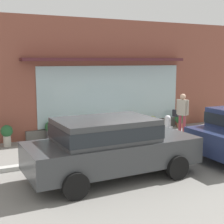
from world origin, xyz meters
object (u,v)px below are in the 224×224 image
(potted_plant_low_front, at_px, (210,118))
(potted_plant_doorstep, at_px, (50,130))
(potted_plant_window_left, at_px, (130,123))
(potted_plant_by_entrance, at_px, (152,122))
(fire_hydrant, at_px, (168,127))
(parked_car_dark_gray, at_px, (110,144))
(potted_plant_window_center, at_px, (91,128))
(pedestrian_with_handbag, at_px, (182,111))
(potted_plant_window_right, at_px, (180,119))
(potted_plant_near_hydrant, at_px, (7,134))

(potted_plant_low_front, distance_m, potted_plant_doorstep, 7.43)
(potted_plant_window_left, xyz_separation_m, potted_plant_by_entrance, (0.98, -0.16, 0.01))
(fire_hydrant, xyz_separation_m, parked_car_dark_gray, (-3.85, -2.88, 0.43))
(potted_plant_window_center, height_order, potted_plant_low_front, potted_plant_low_front)
(pedestrian_with_handbag, xyz_separation_m, potted_plant_window_right, (1.01, 1.36, -0.62))
(fire_hydrant, relative_size, pedestrian_with_handbag, 0.54)
(fire_hydrant, distance_m, pedestrian_with_handbag, 0.95)
(fire_hydrant, bearing_deg, potted_plant_by_entrance, 78.79)
(potted_plant_near_hydrant, bearing_deg, potted_plant_window_center, 1.68)
(potted_plant_window_right, bearing_deg, pedestrian_with_handbag, -126.40)
(potted_plant_window_right, xyz_separation_m, potted_plant_by_entrance, (-1.47, 0.02, -0.01))
(potted_plant_window_center, xyz_separation_m, potted_plant_near_hydrant, (-3.19, -0.09, 0.12))
(fire_hydrant, distance_m, potted_plant_window_right, 2.32)
(potted_plant_window_right, height_order, potted_plant_doorstep, potted_plant_doorstep)
(fire_hydrant, bearing_deg, potted_plant_window_right, 40.26)
(potted_plant_window_right, relative_size, potted_plant_by_entrance, 1.06)
(potted_plant_window_center, height_order, potted_plant_doorstep, potted_plant_doorstep)
(potted_plant_near_hydrant, bearing_deg, potted_plant_low_front, -1.05)
(potted_plant_by_entrance, bearing_deg, potted_plant_doorstep, 177.08)
(potted_plant_window_center, xyz_separation_m, potted_plant_by_entrance, (2.82, -0.05, 0.03))
(parked_car_dark_gray, bearing_deg, potted_plant_doorstep, 92.16)
(parked_car_dark_gray, xyz_separation_m, potted_plant_low_front, (7.17, 4.20, -0.54))
(fire_hydrant, height_order, potted_plant_window_left, fire_hydrant)
(fire_hydrant, bearing_deg, potted_plant_window_center, 147.95)
(fire_hydrant, relative_size, potted_plant_window_center, 1.37)
(parked_car_dark_gray, relative_size, potted_plant_by_entrance, 7.13)
(potted_plant_window_left, height_order, potted_plant_window_right, potted_plant_window_right)
(potted_plant_window_left, bearing_deg, fire_hydrant, -67.95)
(potted_plant_window_left, xyz_separation_m, potted_plant_doorstep, (-3.41, 0.07, 0.04))
(potted_plant_window_center, bearing_deg, potted_plant_window_right, -0.98)
(potted_plant_window_center, distance_m, potted_plant_low_front, 5.85)
(potted_plant_by_entrance, bearing_deg, fire_hydrant, -101.21)
(potted_plant_window_left, height_order, potted_plant_near_hydrant, potted_plant_near_hydrant)
(potted_plant_low_front, bearing_deg, pedestrian_with_handbag, -155.31)
(pedestrian_with_handbag, height_order, potted_plant_by_entrance, pedestrian_with_handbag)
(pedestrian_with_handbag, distance_m, potted_plant_near_hydrant, 6.63)
(fire_hydrant, height_order, parked_car_dark_gray, parked_car_dark_gray)
(potted_plant_window_right, distance_m, potted_plant_low_front, 1.57)
(fire_hydrant, bearing_deg, potted_plant_near_hydrant, 165.46)
(fire_hydrant, bearing_deg, potted_plant_low_front, 21.55)
(pedestrian_with_handbag, xyz_separation_m, potted_plant_window_left, (-1.45, 1.54, -0.63))
(parked_car_dark_gray, distance_m, potted_plant_near_hydrant, 4.76)
(potted_plant_window_center, bearing_deg, pedestrian_with_handbag, -23.65)
(potted_plant_doorstep, height_order, potted_plant_by_entrance, potted_plant_doorstep)
(parked_car_dark_gray, relative_size, potted_plant_low_front, 6.70)
(potted_plant_near_hydrant, bearing_deg, parked_car_dark_gray, -66.89)
(pedestrian_with_handbag, bearing_deg, fire_hydrant, 74.01)
(potted_plant_low_front, distance_m, potted_plant_by_entrance, 3.03)
(potted_plant_window_center, bearing_deg, potted_plant_low_front, -2.54)
(potted_plant_doorstep, bearing_deg, parked_car_dark_gray, -86.95)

